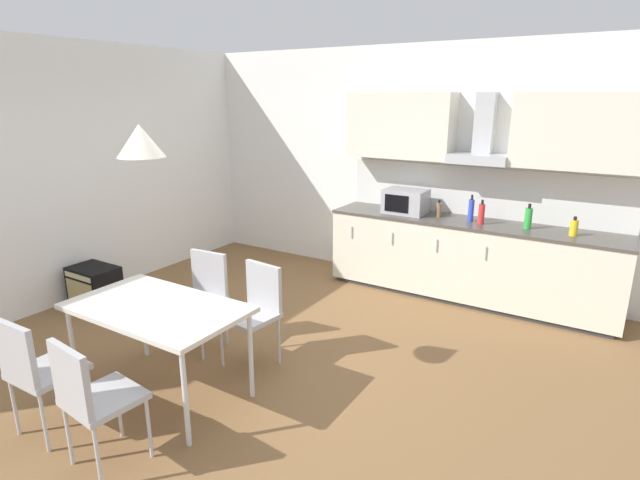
{
  "coord_description": "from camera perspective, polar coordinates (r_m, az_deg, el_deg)",
  "views": [
    {
      "loc": [
        2.42,
        -3.02,
        2.23
      ],
      "look_at": [
        0.19,
        0.57,
        1.0
      ],
      "focal_mm": 28.0,
      "sensor_mm": 36.0,
      "label": 1
    }
  ],
  "objects": [
    {
      "name": "bottle_green",
      "position": [
        5.58,
        22.7,
        2.33
      ],
      "size": [
        0.07,
        0.07,
        0.26
      ],
      "color": "green",
      "rests_on": "kitchen_counter"
    },
    {
      "name": "chair_far_right",
      "position": [
        4.27,
        -7.32,
        -7.33
      ],
      "size": [
        0.44,
        0.44,
        0.87
      ],
      "color": "#B2B2B7",
      "rests_on": "ground_plane"
    },
    {
      "name": "dining_table",
      "position": [
        3.92,
        -18.12,
        -7.81
      ],
      "size": [
        1.33,
        0.78,
        0.74
      ],
      "color": "silver",
      "rests_on": "ground_plane"
    },
    {
      "name": "bottle_brown",
      "position": [
        5.82,
        13.43,
        3.39
      ],
      "size": [
        0.06,
        0.06,
        0.2
      ],
      "color": "brown",
      "rests_on": "kitchen_counter"
    },
    {
      "name": "bottle_yellow",
      "position": [
        5.49,
        27.03,
        1.27
      ],
      "size": [
        0.08,
        0.08,
        0.19
      ],
      "color": "yellow",
      "rests_on": "kitchen_counter"
    },
    {
      "name": "chair_far_left",
      "position": [
        4.66,
        -13.22,
        -5.6
      ],
      "size": [
        0.43,
        0.43,
        0.87
      ],
      "color": "#B2B2B7",
      "rests_on": "ground_plane"
    },
    {
      "name": "wall_back",
      "position": [
        6.28,
        9.03,
        8.45
      ],
      "size": [
        6.52,
        0.1,
        2.8
      ],
      "primitive_type": "cube",
      "color": "white",
      "rests_on": "ground_plane"
    },
    {
      "name": "upper_wall_cabinets",
      "position": [
        5.71,
        18.05,
        11.95
      ],
      "size": [
        3.14,
        0.4,
        0.74
      ],
      "color": "silver"
    },
    {
      "name": "ground_plane",
      "position": [
        4.47,
        -6.08,
        -13.94
      ],
      "size": [
        8.15,
        8.01,
        0.02
      ],
      "primitive_type": "cube",
      "color": "brown"
    },
    {
      "name": "chair_near_left",
      "position": [
        3.84,
        -29.83,
        -12.34
      ],
      "size": [
        0.41,
        0.41,
        0.87
      ],
      "color": "#B2B2B7",
      "rests_on": "ground_plane"
    },
    {
      "name": "wall_left",
      "position": [
        6.06,
        -27.84,
        6.51
      ],
      "size": [
        0.1,
        6.41,
        2.8
      ],
      "primitive_type": "cube",
      "color": "white",
      "rests_on": "ground_plane"
    },
    {
      "name": "bottle_red",
      "position": [
        5.61,
        17.96,
        2.87
      ],
      "size": [
        0.07,
        0.07,
        0.26
      ],
      "color": "red",
      "rests_on": "kitchen_counter"
    },
    {
      "name": "bottle_blue",
      "position": [
        5.68,
        16.88,
        3.28
      ],
      "size": [
        0.06,
        0.06,
        0.3
      ],
      "color": "blue",
      "rests_on": "kitchen_counter"
    },
    {
      "name": "microwave",
      "position": [
        5.92,
        9.74,
        4.38
      ],
      "size": [
        0.48,
        0.35,
        0.28
      ],
      "color": "#ADADB2",
      "rests_on": "kitchen_counter"
    },
    {
      "name": "pendant_lamp",
      "position": [
        3.61,
        -19.87,
        10.62
      ],
      "size": [
        0.32,
        0.32,
        0.22
      ],
      "primitive_type": "cone",
      "color": "silver"
    },
    {
      "name": "backsplash_tile",
      "position": [
        5.94,
        17.84,
        5.23
      ],
      "size": [
        3.14,
        0.02,
        0.56
      ],
      "primitive_type": "cube",
      "color": "silver",
      "rests_on": "kitchen_counter"
    },
    {
      "name": "kitchen_counter",
      "position": [
        5.83,
        16.49,
        -2.2
      ],
      "size": [
        3.16,
        0.65,
        0.9
      ],
      "color": "#333333",
      "rests_on": "ground_plane"
    },
    {
      "name": "chair_near_right",
      "position": [
        3.38,
        -24.8,
        -15.57
      ],
      "size": [
        0.44,
        0.44,
        0.87
      ],
      "color": "#B2B2B7",
      "rests_on": "ground_plane"
    },
    {
      "name": "guitar_amp",
      "position": [
        6.01,
        -24.34,
        -4.83
      ],
      "size": [
        0.52,
        0.37,
        0.44
      ],
      "color": "black",
      "rests_on": "ground_plane"
    }
  ]
}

